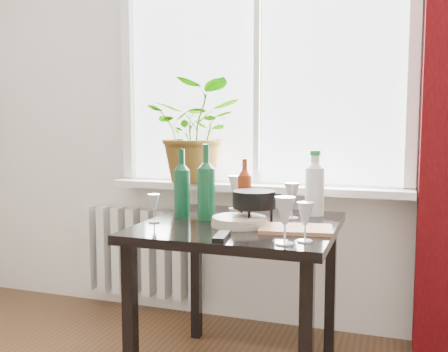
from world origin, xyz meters
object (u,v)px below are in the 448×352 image
(table, at_px, (240,242))
(bottle_amber, at_px, (245,185))
(wineglass_far_right, at_px, (305,222))
(plate_stack, at_px, (239,221))
(wine_bottle_right, at_px, (206,181))
(fondue_pot, at_px, (254,207))
(cleaning_bottle, at_px, (315,182))
(wineglass_back_left, at_px, (235,192))
(tv_remote, at_px, (222,236))
(wineglass_front_right, at_px, (285,220))
(potted_plant, at_px, (197,132))
(wineglass_back_center, at_px, (292,200))
(wine_bottle_left, at_px, (182,182))
(cutting_board, at_px, (296,229))
(radiator, at_px, (141,252))
(wineglass_front_left, at_px, (154,208))

(table, xyz_separation_m, bottle_amber, (-0.05, 0.23, 0.23))
(wineglass_far_right, xyz_separation_m, plate_stack, (-0.32, 0.21, -0.06))
(wine_bottle_right, xyz_separation_m, bottle_amber, (0.12, 0.21, -0.04))
(wineglass_far_right, relative_size, fondue_pot, 0.71)
(cleaning_bottle, distance_m, wineglass_back_left, 0.43)
(table, height_order, tv_remote, tv_remote)
(wineglass_front_right, bearing_deg, cleaning_bottle, 88.91)
(table, bearing_deg, plate_stack, -78.28)
(table, relative_size, plate_stack, 3.47)
(potted_plant, bearing_deg, plate_stack, -54.97)
(wineglass_back_center, relative_size, wineglass_back_left, 0.96)
(potted_plant, xyz_separation_m, wine_bottle_left, (0.14, -0.54, -0.24))
(wineglass_back_left, xyz_separation_m, fondue_pot, (0.20, -0.35, -0.02))
(fondue_pot, bearing_deg, wineglass_back_center, 59.48)
(wine_bottle_left, height_order, wine_bottle_right, wine_bottle_right)
(wineglass_front_right, distance_m, fondue_pot, 0.40)
(wineglass_front_right, bearing_deg, cutting_board, 91.16)
(radiator, distance_m, table, 1.09)
(wine_bottle_left, distance_m, cutting_board, 0.62)
(radiator, relative_size, wineglass_back_center, 4.59)
(wine_bottle_right, height_order, wineglass_back_left, wine_bottle_right)
(cleaning_bottle, bearing_deg, wineglass_front_right, -91.09)
(plate_stack, height_order, fondue_pot, fondue_pot)
(table, distance_m, wineglass_back_left, 0.41)
(radiator, relative_size, bottle_amber, 2.84)
(radiator, distance_m, fondue_pot, 1.20)
(potted_plant, height_order, wine_bottle_left, potted_plant)
(bottle_amber, bearing_deg, wineglass_back_left, 127.61)
(wineglass_back_center, bearing_deg, wine_bottle_right, -158.50)
(plate_stack, bearing_deg, wineglass_front_left, -172.19)
(wineglass_front_right, relative_size, wineglass_back_left, 1.01)
(wine_bottle_right, height_order, bottle_amber, wine_bottle_right)
(potted_plant, relative_size, wineglass_front_left, 4.50)
(cleaning_bottle, bearing_deg, fondue_pot, -126.26)
(fondue_pot, height_order, cutting_board, fondue_pot)
(radiator, height_order, potted_plant, potted_plant)
(cutting_board, bearing_deg, radiator, 146.97)
(radiator, relative_size, wineglass_far_right, 5.16)
(potted_plant, distance_m, wineglass_far_right, 1.21)
(wine_bottle_right, height_order, cleaning_bottle, wine_bottle_right)
(potted_plant, relative_size, wine_bottle_left, 1.78)
(wineglass_far_right, bearing_deg, bottle_amber, 127.32)
(wineglass_far_right, relative_size, cutting_board, 0.52)
(wineglass_front_left, distance_m, cutting_board, 0.64)
(potted_plant, height_order, cleaning_bottle, potted_plant)
(table, distance_m, plate_stack, 0.13)
(fondue_pot, distance_m, tv_remote, 0.33)
(wineglass_front_right, bearing_deg, wine_bottle_left, 146.23)
(wineglass_front_right, relative_size, tv_remote, 1.17)
(wine_bottle_right, distance_m, bottle_amber, 0.24)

